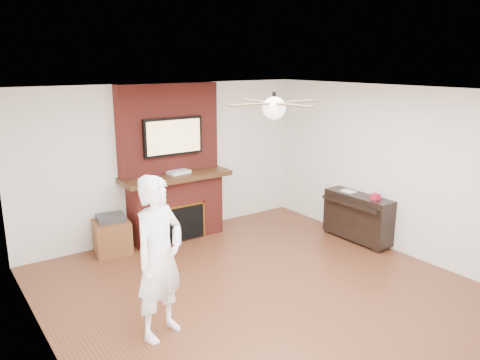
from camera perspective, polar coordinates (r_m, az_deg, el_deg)
room_shell at (r=5.50m, az=3.96°, el=-2.45°), size 5.36×5.86×2.86m
fireplace at (r=7.65m, az=-8.13°, el=0.24°), size 1.78×0.64×2.50m
tv at (r=7.47m, az=-8.15°, el=5.28°), size 1.00×0.08×0.60m
ceiling_fan at (r=5.29m, az=4.16°, el=8.83°), size 1.21×1.21×0.31m
person at (r=4.93m, az=-9.80°, el=-9.35°), size 0.75×0.64×1.74m
side_table at (r=7.39m, az=-15.34°, el=-6.49°), size 0.59×0.59×0.60m
piano at (r=7.76m, az=14.13°, el=-4.31°), size 0.45×1.18×0.86m
cable_box at (r=7.56m, az=-7.50°, el=0.96°), size 0.38×0.25×0.05m
candle_orange at (r=7.71m, az=-8.14°, el=-6.98°), size 0.08×0.08×0.11m
candle_green at (r=7.78m, az=-6.84°, el=-6.78°), size 0.07×0.07×0.10m
candle_cream at (r=7.78m, az=-6.35°, el=-6.65°), size 0.07×0.07×0.12m
candle_blue at (r=7.84m, az=-5.91°, el=-6.66°), size 0.06×0.06×0.08m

